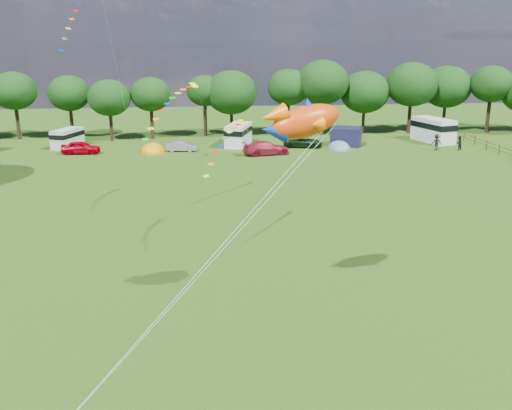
{
  "coord_description": "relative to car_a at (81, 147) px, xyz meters",
  "views": [
    {
      "loc": [
        -3.37,
        -23.35,
        13.38
      ],
      "look_at": [
        0.0,
        8.0,
        4.0
      ],
      "focal_mm": 40.0,
      "sensor_mm": 36.0,
      "label": 1
    }
  ],
  "objects": [
    {
      "name": "fish_kite",
      "position": [
        18.23,
        -42.3,
        8.84
      ],
      "size": [
        4.26,
        2.26,
        2.23
      ],
      "rotation": [
        0.0,
        -0.21,
        0.26
      ],
      "color": "#CA3808",
      "rests_on": "ground"
    },
    {
      "name": "car_c",
      "position": [
        21.66,
        -2.8,
        0.02
      ],
      "size": [
        5.58,
        3.19,
        1.57
      ],
      "primitive_type": "imported",
      "rotation": [
        0.0,
        0.0,
        1.77
      ],
      "color": "maroon",
      "rests_on": "ground"
    },
    {
      "name": "campervan_d",
      "position": [
        44.49,
        3.34,
        0.88
      ],
      "size": [
        4.26,
        6.73,
        3.06
      ],
      "rotation": [
        0.0,
        0.0,
        1.85
      ],
      "color": "silver",
      "rests_on": "ground"
    },
    {
      "name": "tent_greyblue",
      "position": [
        30.87,
        -0.85,
        -0.74
      ],
      "size": [
        2.96,
        3.24,
        2.2
      ],
      "color": "slate",
      "rests_on": "ground"
    },
    {
      "name": "ground_plane",
      "position": [
        16.82,
        -44.68,
        -0.76
      ],
      "size": [
        180.0,
        180.0,
        0.0
      ],
      "primitive_type": "plane",
      "color": "black",
      "rests_on": "ground"
    },
    {
      "name": "tent_orange",
      "position": [
        8.36,
        -0.3,
        -0.74
      ],
      "size": [
        3.05,
        3.34,
        2.38
      ],
      "color": "#CC7906",
      "rests_on": "ground"
    },
    {
      "name": "awning_navy",
      "position": [
        32.45,
        1.86,
        0.38
      ],
      "size": [
        4.51,
        4.13,
        2.29
      ],
      "primitive_type": "cube",
      "rotation": [
        0.0,
        0.0,
        -0.39
      ],
      "color": "black",
      "rests_on": "ground"
    },
    {
      "name": "campervan_b",
      "position": [
        -2.35,
        4.26,
        0.48
      ],
      "size": [
        3.57,
        5.13,
        2.32
      ],
      "rotation": [
        0.0,
        0.0,
        1.21
      ],
      "color": "#B5B5B7",
      "rests_on": "ground"
    },
    {
      "name": "car_a",
      "position": [
        0.0,
        0.0,
        0.0
      ],
      "size": [
        4.62,
        1.88,
        1.53
      ],
      "primitive_type": "imported",
      "rotation": [
        0.0,
        0.0,
        1.55
      ],
      "color": "#A50010",
      "rests_on": "ground"
    },
    {
      "name": "streamer_kite_c",
      "position": [
        15.51,
        -32.48,
        6.42
      ],
      "size": [
        3.06,
        4.9,
        2.77
      ],
      "rotation": [
        0.0,
        0.0,
        0.93
      ],
      "color": "#FFE400",
      "rests_on": "ground"
    },
    {
      "name": "car_d",
      "position": [
        26.8,
        1.31,
        -0.09
      ],
      "size": [
        5.35,
        3.38,
        1.35
      ],
      "primitive_type": "imported",
      "rotation": [
        0.0,
        0.0,
        1.32
      ],
      "color": "black",
      "rests_on": "ground"
    },
    {
      "name": "walker_a",
      "position": [
        45.31,
        -2.58,
        0.1
      ],
      "size": [
        0.97,
        0.79,
        1.73
      ],
      "primitive_type": "imported",
      "rotation": [
        0.0,
        0.0,
        3.51
      ],
      "color": "black",
      "rests_on": "ground"
    },
    {
      "name": "streamer_kite_b",
      "position": [
        11.93,
        -23.88,
        7.81
      ],
      "size": [
        4.3,
        4.71,
        3.81
      ],
      "rotation": [
        0.0,
        0.0,
        0.79
      ],
      "color": "#FBFD1B",
      "rests_on": "ground"
    },
    {
      "name": "tree_line",
      "position": [
        22.13,
        10.31,
        5.58
      ],
      "size": [
        102.98,
        10.98,
        10.27
      ],
      "color": "black",
      "rests_on": "ground"
    },
    {
      "name": "walker_b",
      "position": [
        42.56,
        -2.33,
        0.21
      ],
      "size": [
        1.27,
        0.61,
        1.95
      ],
      "primitive_type": "imported",
      "rotation": [
        0.0,
        0.0,
        3.13
      ],
      "color": "black",
      "rests_on": "ground"
    },
    {
      "name": "car_b",
      "position": [
        11.8,
        0.34,
        -0.16
      ],
      "size": [
        3.55,
        1.7,
        1.21
      ],
      "primitive_type": "imported",
      "rotation": [
        0.0,
        0.0,
        1.44
      ],
      "color": "gray",
      "rests_on": "ground"
    },
    {
      "name": "streamer_kite_a",
      "position": [
        4.31,
        -15.6,
        15.13
      ],
      "size": [
        3.27,
        5.66,
        5.78
      ],
      "rotation": [
        0.0,
        0.0,
        1.18
      ],
      "color": "yellow",
      "rests_on": "ground"
    },
    {
      "name": "campervan_c",
      "position": [
        18.89,
        3.38,
        0.69
      ],
      "size": [
        3.96,
        5.99,
        2.71
      ],
      "rotation": [
        0.0,
        0.0,
        1.25
      ],
      "color": "silver",
      "rests_on": "ground"
    }
  ]
}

